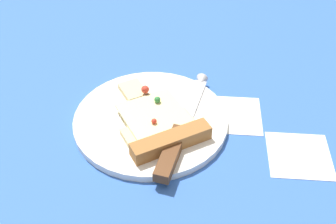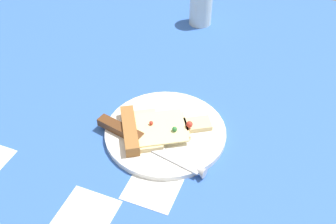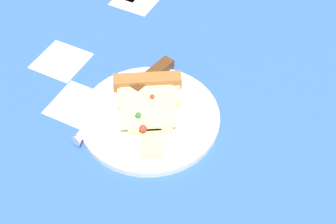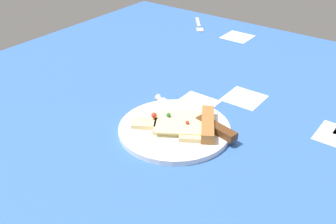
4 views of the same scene
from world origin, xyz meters
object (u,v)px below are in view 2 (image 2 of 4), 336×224
object	(u,v)px
pizza_slice	(152,129)
knife	(139,139)
drinking_glass	(201,8)
plate	(165,132)

from	to	relation	value
pizza_slice	knife	bearing A→B (deg)	-52.51
drinking_glass	plate	bearing A→B (deg)	-80.48
plate	pizza_slice	size ratio (longest dim) A/B	1.26
plate	drinking_glass	xyz separation A→B (cm)	(-7.47, 44.55, 3.93)
plate	drinking_glass	size ratio (longest dim) A/B	2.66
knife	drinking_glass	xyz separation A→B (cm)	(-3.97, 49.31, 2.75)
drinking_glass	pizza_slice	bearing A→B (deg)	-83.44
plate	pizza_slice	bearing A→B (deg)	-148.20
plate	knife	xyz separation A→B (cm)	(-3.50, -4.76, 1.18)
plate	knife	world-z (taller)	knife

